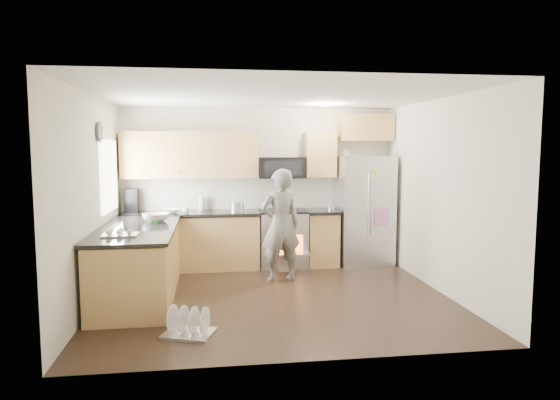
{
  "coord_description": "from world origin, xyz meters",
  "views": [
    {
      "loc": [
        -0.81,
        -6.3,
        1.95
      ],
      "look_at": [
        0.14,
        0.5,
        1.22
      ],
      "focal_mm": 32.0,
      "sensor_mm": 36.0,
      "label": 1
    }
  ],
  "objects": [
    {
      "name": "refrigerator",
      "position": [
        1.72,
        1.7,
        0.91
      ],
      "size": [
        0.92,
        0.73,
        1.81
      ],
      "rotation": [
        0.0,
        0.0,
        0.05
      ],
      "color": "#B7B7BC",
      "rests_on": "ground"
    },
    {
      "name": "back_cabinet_run",
      "position": [
        -0.59,
        1.75,
        0.96
      ],
      "size": [
        4.45,
        0.64,
        2.5
      ],
      "color": "#A98843",
      "rests_on": "ground"
    },
    {
      "name": "room_shell",
      "position": [
        -0.04,
        0.02,
        1.67
      ],
      "size": [
        4.54,
        4.04,
        2.62
      ],
      "color": "beige",
      "rests_on": "ground"
    },
    {
      "name": "ground",
      "position": [
        0.0,
        0.0,
        0.0
      ],
      "size": [
        4.5,
        4.5,
        0.0
      ],
      "primitive_type": "plane",
      "color": "black",
      "rests_on": "ground"
    },
    {
      "name": "peninsula",
      "position": [
        -1.75,
        0.25,
        0.46
      ],
      "size": [
        0.96,
        2.36,
        1.04
      ],
      "color": "#A98843",
      "rests_on": "ground"
    },
    {
      "name": "person",
      "position": [
        0.19,
        0.82,
        0.82
      ],
      "size": [
        0.66,
        0.5,
        1.65
      ],
      "primitive_type": "imported",
      "rotation": [
        0.0,
        0.0,
        3.33
      ],
      "color": "gray",
      "rests_on": "ground"
    },
    {
      "name": "dish_rack",
      "position": [
        -1.06,
        -1.19,
        0.08
      ],
      "size": [
        0.61,
        0.55,
        0.31
      ],
      "rotation": [
        0.0,
        0.0,
        -0.35
      ],
      "color": "#B7B7BC",
      "rests_on": "ground"
    },
    {
      "name": "stove_range",
      "position": [
        0.35,
        1.69,
        0.68
      ],
      "size": [
        0.76,
        0.97,
        1.79
      ],
      "color": "#B7B7BC",
      "rests_on": "ground"
    }
  ]
}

